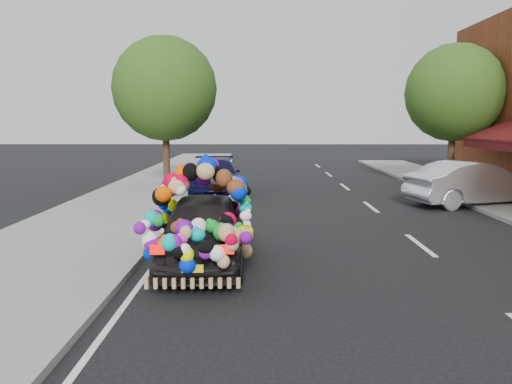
% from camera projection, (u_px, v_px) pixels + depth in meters
% --- Properties ---
extents(ground, '(100.00, 100.00, 0.00)m').
position_uv_depth(ground, '(259.00, 245.00, 11.13)').
color(ground, black).
rests_on(ground, ground).
extents(sidewalk, '(4.00, 60.00, 0.12)m').
position_uv_depth(sidewalk, '(67.00, 242.00, 11.15)').
color(sidewalk, gray).
rests_on(sidewalk, ground).
extents(kerb, '(0.15, 60.00, 0.13)m').
position_uv_depth(kerb, '(154.00, 242.00, 11.14)').
color(kerb, gray).
rests_on(kerb, ground).
extents(lane_markings, '(6.00, 50.00, 0.01)m').
position_uv_depth(lane_markings, '(420.00, 245.00, 11.10)').
color(lane_markings, silver).
rests_on(lane_markings, ground).
extents(tree_near_sidewalk, '(4.20, 4.20, 6.13)m').
position_uv_depth(tree_near_sidewalk, '(165.00, 89.00, 20.00)').
color(tree_near_sidewalk, '#332114').
rests_on(tree_near_sidewalk, ground).
extents(tree_far_b, '(4.00, 4.00, 5.90)m').
position_uv_depth(tree_far_b, '(454.00, 93.00, 20.42)').
color(tree_far_b, '#332114').
rests_on(tree_far_b, ground).
extents(plush_art_car, '(2.06, 4.17, 1.98)m').
position_uv_depth(plush_art_car, '(203.00, 212.00, 9.58)').
color(plush_art_car, black).
rests_on(plush_art_car, ground).
extents(navy_sedan, '(2.30, 4.79, 1.35)m').
position_uv_depth(navy_sedan, '(215.00, 177.00, 18.78)').
color(navy_sedan, black).
rests_on(navy_sedan, ground).
extents(silver_hatchback, '(4.66, 2.75, 1.45)m').
position_uv_depth(silver_hatchback, '(473.00, 183.00, 16.27)').
color(silver_hatchback, silver).
rests_on(silver_hatchback, ground).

